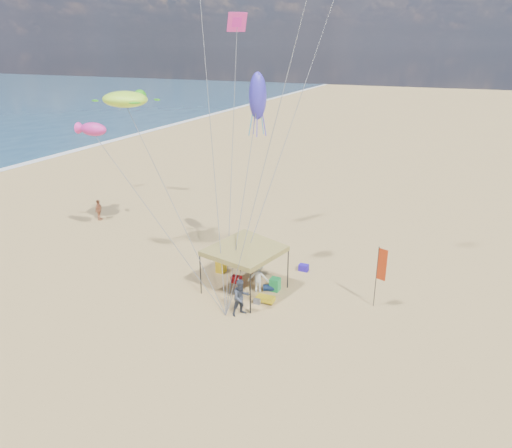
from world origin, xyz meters
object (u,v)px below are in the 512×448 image
object	(u,v)px
feather_flag	(380,268)
person_near_c	(258,277)
chair_green	(275,284)
person_far_a	(99,210)
canopy_tent	(244,231)
cooler_blue	(304,268)
beach_cart	(266,299)
person_near_b	(241,297)
person_near_a	(255,265)
chair_yellow	(221,266)
cooler_red	(236,279)

from	to	relation	value
feather_flag	person_near_c	xyz separation A→B (m)	(-6.10, -0.87, -1.32)
chair_green	person_far_a	distance (m)	16.76
canopy_tent	cooler_blue	distance (m)	5.23
feather_flag	person_far_a	world-z (taller)	feather_flag
beach_cart	person_near_b	distance (m)	1.83
chair_green	person_near_b	bearing A→B (deg)	-101.77
canopy_tent	person_near_b	distance (m)	3.45
chair_green	person_near_a	size ratio (longest dim) A/B	0.42
chair_green	person_near_c	xyz separation A→B (m)	(-0.78, -0.45, 0.50)
chair_green	person_near_a	xyz separation A→B (m)	(-1.51, 0.83, 0.49)
canopy_tent	person_near_c	bearing A→B (deg)	17.18
canopy_tent	person_far_a	size ratio (longest dim) A/B	4.10
chair_yellow	person_near_a	world-z (taller)	person_near_a
chair_green	chair_yellow	xyz separation A→B (m)	(-3.66, 0.81, 0.00)
feather_flag	person_far_a	distance (m)	21.85
person_near_b	person_near_c	xyz separation A→B (m)	(-0.18, 2.46, -0.09)
feather_flag	beach_cart	size ratio (longest dim) A/B	3.62
chair_yellow	person_near_b	bearing A→B (deg)	-50.68
chair_yellow	person_near_c	distance (m)	3.18
person_far_a	beach_cart	bearing A→B (deg)	-126.23
cooler_red	person_far_a	size ratio (longest dim) A/B	0.34
cooler_blue	person_near_a	distance (m)	3.05
cooler_blue	chair_green	bearing A→B (deg)	-102.98
chair_yellow	beach_cart	bearing A→B (deg)	-30.53
feather_flag	person_near_a	world-z (taller)	feather_flag
chair_yellow	person_near_b	world-z (taller)	person_near_b
person_far_a	person_near_a	bearing A→B (deg)	-120.57
cooler_blue	person_near_b	world-z (taller)	person_near_b
person_near_c	person_far_a	distance (m)	16.15
canopy_tent	person_far_a	bearing A→B (deg)	159.27
chair_yellow	cooler_red	bearing A→B (deg)	-31.18
person_far_a	person_near_c	bearing A→B (deg)	-124.25
feather_flag	person_near_a	distance (m)	6.97
cooler_blue	person_near_b	distance (m)	5.97
cooler_red	person_far_a	world-z (taller)	person_far_a
cooler_blue	chair_yellow	size ratio (longest dim) A/B	0.77
chair_green	chair_yellow	distance (m)	3.75
person_near_a	person_near_b	distance (m)	3.85
cooler_blue	person_near_b	bearing A→B (deg)	-102.37
chair_yellow	person_far_a	size ratio (longest dim) A/B	0.44
canopy_tent	cooler_blue	xyz separation A→B (m)	(2.13, 3.53, -3.22)
chair_green	person_near_c	size ratio (longest dim) A/B	0.41
chair_yellow	person_far_a	distance (m)	13.04
person_near_c	beach_cart	bearing A→B (deg)	114.06
chair_green	beach_cart	xyz separation A→B (m)	(0.02, -1.37, -0.15)
feather_flag	cooler_blue	xyz separation A→B (m)	(-4.65, 2.45, -1.98)
person_far_a	person_near_b	bearing A→B (deg)	-131.80
feather_flag	person_near_c	distance (m)	6.30
canopy_tent	chair_green	size ratio (longest dim) A/B	9.23
cooler_blue	beach_cart	size ratio (longest dim) A/B	0.60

